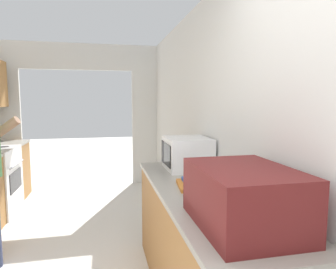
{
  "coord_description": "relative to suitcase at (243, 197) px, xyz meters",
  "views": [
    {
      "loc": [
        0.41,
        -0.81,
        1.51
      ],
      "look_at": [
        1.12,
        2.42,
        1.14
      ],
      "focal_mm": 32.0,
      "sensor_mm": 36.0,
      "label": 1
    }
  ],
  "objects": [
    {
      "name": "book_stack",
      "position": [
        -0.03,
        0.7,
        -0.13
      ],
      "size": [
        0.27,
        0.32,
        0.05
      ],
      "color": "#C67028",
      "rests_on": "counter_right"
    },
    {
      "name": "wall_right",
      "position": [
        0.33,
        1.18,
        0.22
      ],
      "size": [
        0.06,
        7.02,
        2.5
      ],
      "color": "silver",
      "rests_on": "ground_plane"
    },
    {
      "name": "suitcase",
      "position": [
        0.0,
        0.0,
        0.0
      ],
      "size": [
        0.45,
        0.65,
        0.3
      ],
      "color": "#5B1919",
      "rests_on": "counter_right"
    },
    {
      "name": "wall_far_with_doorway",
      "position": [
        -1.09,
        4.12,
        0.43
      ],
      "size": [
        3.17,
        0.06,
        2.5
      ],
      "color": "silver",
      "rests_on": "ground_plane"
    },
    {
      "name": "microwave",
      "position": [
        0.08,
        1.3,
        -0.0
      ],
      "size": [
        0.4,
        0.45,
        0.29
      ],
      "color": "white",
      "rests_on": "counter_right"
    },
    {
      "name": "counter_right",
      "position": [
        -0.0,
        0.63,
        -0.59
      ],
      "size": [
        0.62,
        2.07,
        0.88
      ],
      "color": "#9E6B38",
      "rests_on": "ground_plane"
    }
  ]
}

